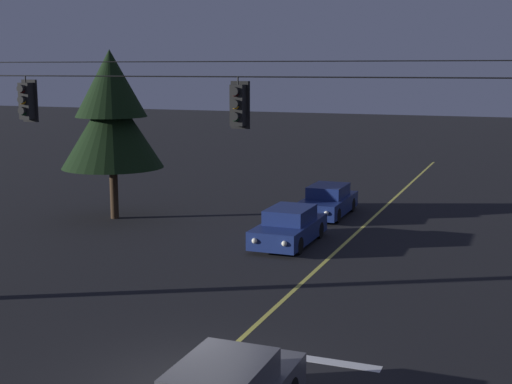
% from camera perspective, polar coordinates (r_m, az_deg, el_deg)
% --- Properties ---
extents(lane_centre_stripe, '(0.14, 60.00, 0.01)m').
position_cam_1_polar(lane_centre_stripe, '(23.42, 4.45, -6.53)').
color(lane_centre_stripe, '#D1C64C').
rests_on(lane_centre_stripe, ground).
extents(stop_bar_paint, '(3.40, 0.36, 0.01)m').
position_cam_1_polar(stop_bar_paint, '(16.94, 4.15, -13.08)').
color(stop_bar_paint, silver).
rests_on(stop_bar_paint, ground).
extents(signal_span_assembly, '(18.94, 0.32, 7.79)m').
position_cam_1_polar(signal_span_assembly, '(17.00, -1.22, 1.24)').
color(signal_span_assembly, '#2D2116').
rests_on(signal_span_assembly, ground).
extents(traffic_light_leftmost, '(0.48, 0.41, 1.22)m').
position_cam_1_polar(traffic_light_leftmost, '(19.95, -17.84, 6.92)').
color(traffic_light_leftmost, black).
extents(traffic_light_left_inner, '(0.48, 0.41, 1.22)m').
position_cam_1_polar(traffic_light_left_inner, '(16.84, -1.47, 6.93)').
color(traffic_light_left_inner, black).
extents(car_oncoming_lead, '(1.80, 4.42, 1.39)m').
position_cam_1_polar(car_oncoming_lead, '(27.15, 2.66, -2.81)').
color(car_oncoming_lead, navy).
rests_on(car_oncoming_lead, ground).
extents(car_oncoming_trailing, '(1.80, 4.42, 1.39)m').
position_cam_1_polar(car_oncoming_trailing, '(32.46, 5.72, -0.76)').
color(car_oncoming_trailing, navy).
rests_on(car_oncoming_trailing, ground).
extents(tree_verge_near, '(4.44, 4.44, 7.39)m').
position_cam_1_polar(tree_verge_near, '(31.85, -11.44, 6.04)').
color(tree_verge_near, '#332316').
rests_on(tree_verge_near, ground).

